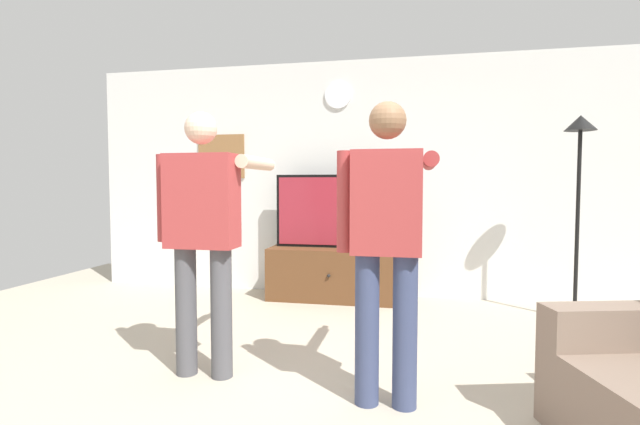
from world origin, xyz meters
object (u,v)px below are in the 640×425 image
at_px(floor_lamp, 579,174).
at_px(person_standing_nearer_couch, 387,236).
at_px(television, 334,211).
at_px(framed_picture, 221,157).
at_px(wall_clock, 338,95).
at_px(tv_stand, 333,274).
at_px(person_standing_nearer_lamp, 203,226).

height_order(floor_lamp, person_standing_nearer_couch, floor_lamp).
distance_m(television, framed_picture, 1.60).
height_order(wall_clock, framed_picture, wall_clock).
bearing_deg(tv_stand, person_standing_nearer_couch, -73.03).
height_order(television, framed_picture, framed_picture).
bearing_deg(wall_clock, person_standing_nearer_lamp, -100.79).
xyz_separation_m(framed_picture, floor_lamp, (3.82, -0.63, -0.25)).
bearing_deg(person_standing_nearer_lamp, framed_picture, 110.98).
height_order(framed_picture, floor_lamp, floor_lamp).
xyz_separation_m(tv_stand, framed_picture, (-1.44, 0.30, 1.33)).
xyz_separation_m(television, floor_lamp, (2.37, -0.38, 0.39)).
relative_size(floor_lamp, person_standing_nearer_couch, 1.10).
relative_size(tv_stand, television, 1.08).
relative_size(tv_stand, framed_picture, 2.41).
relative_size(framed_picture, person_standing_nearer_lamp, 0.34).
height_order(tv_stand, television, television).
bearing_deg(tv_stand, wall_clock, 90.00).
bearing_deg(television, floor_lamp, -9.03).
height_order(tv_stand, framed_picture, framed_picture).
relative_size(tv_stand, wall_clock, 4.64).
height_order(tv_stand, floor_lamp, floor_lamp).
bearing_deg(tv_stand, television, 90.00).
distance_m(television, person_standing_nearer_lamp, 2.32).
distance_m(tv_stand, floor_lamp, 2.63).
relative_size(television, framed_picture, 2.23).
height_order(wall_clock, person_standing_nearer_lamp, wall_clock).
distance_m(wall_clock, person_standing_nearer_lamp, 2.87).
bearing_deg(person_standing_nearer_couch, person_standing_nearer_lamp, 171.39).
bearing_deg(framed_picture, wall_clock, -0.20).
bearing_deg(person_standing_nearer_couch, framed_picture, 128.88).
bearing_deg(wall_clock, floor_lamp, -14.66).
bearing_deg(tv_stand, person_standing_nearer_lamp, -102.15).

